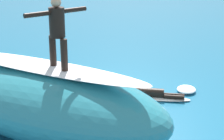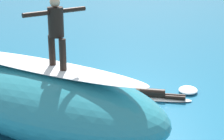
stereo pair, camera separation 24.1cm
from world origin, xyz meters
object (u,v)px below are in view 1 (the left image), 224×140
Objects in this scene: surfer_paddling at (156,93)px; surfboard_paddling at (152,98)px; surfer_riding at (57,28)px; surfboard_riding at (59,70)px.

surfboard_paddling is at bearing -0.00° from surfer_paddling.
surfboard_paddling is (-1.17, -3.43, -2.83)m from surfer_riding.
surfboard_riding is 1.24× the size of surfer_riding.
surfer_riding is 0.69× the size of surfboard_paddling.
surfer_paddling is (-1.29, -3.46, -2.66)m from surfer_riding.
surfboard_paddling is 0.21m from surfer_paddling.
surfboard_riding is at bearing 53.45° from surfer_paddling.
surfboard_riding is 4.05m from surfboard_paddling.
surfer_riding is at bearing 55.00° from surfboard_paddling.
surfboard_riding is at bearing 55.00° from surfboard_paddling.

